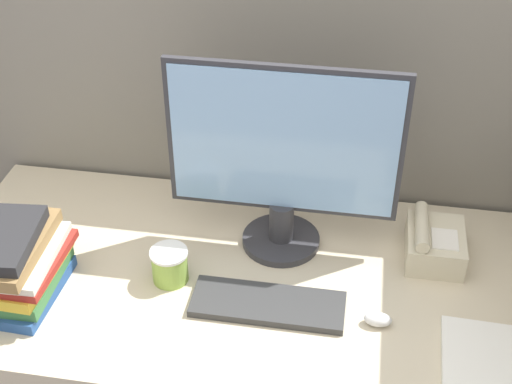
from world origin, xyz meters
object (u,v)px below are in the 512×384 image
at_px(monitor, 283,161).
at_px(keyboard, 268,304).
at_px(coffee_cup, 170,265).
at_px(mouse, 378,320).
at_px(book_stack, 9,263).
at_px(desk_telephone, 434,243).

height_order(monitor, keyboard, monitor).
relative_size(monitor, keyboard, 1.58).
relative_size(keyboard, coffee_cup, 3.88).
height_order(monitor, mouse, monitor).
xyz_separation_m(mouse, book_stack, (-0.91, -0.04, 0.08)).
bearing_deg(coffee_cup, book_stack, -163.34).
relative_size(keyboard, mouse, 5.61).
bearing_deg(book_stack, keyboard, 4.65).
relative_size(coffee_cup, book_stack, 0.34).
bearing_deg(book_stack, coffee_cup, 16.66).
height_order(monitor, coffee_cup, monitor).
bearing_deg(mouse, coffee_cup, 172.11).
bearing_deg(coffee_cup, desk_telephone, 16.61).
distance_m(keyboard, mouse, 0.27).
distance_m(keyboard, desk_telephone, 0.49).
height_order(monitor, book_stack, monitor).
distance_m(coffee_cup, desk_telephone, 0.70).
bearing_deg(mouse, book_stack, -177.60).
distance_m(monitor, coffee_cup, 0.40).
bearing_deg(desk_telephone, book_stack, -163.37).
bearing_deg(keyboard, desk_telephone, 32.63).
height_order(mouse, coffee_cup, coffee_cup).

